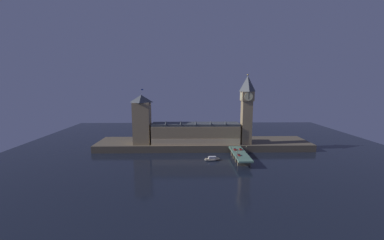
% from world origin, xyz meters
% --- Properties ---
extents(ground_plane, '(400.00, 400.00, 0.00)m').
position_xyz_m(ground_plane, '(0.00, 0.00, 0.00)').
color(ground_plane, black).
extents(embankment, '(220.00, 42.00, 6.87)m').
position_xyz_m(embankment, '(0.00, 39.00, 3.44)').
color(embankment, brown).
rests_on(embankment, ground_plane).
extents(parliament_hall, '(87.37, 19.95, 24.52)m').
position_xyz_m(parliament_hall, '(-8.56, 30.30, 17.07)').
color(parliament_hall, '#9E845B').
rests_on(parliament_hall, embankment).
extents(clock_tower, '(12.03, 12.14, 69.20)m').
position_xyz_m(clock_tower, '(41.84, 26.39, 43.47)').
color(clock_tower, '#9E845B').
rests_on(clock_tower, embankment).
extents(victoria_tower, '(16.58, 16.58, 55.04)m').
position_xyz_m(victoria_tower, '(-62.19, 29.63, 31.52)').
color(victoria_tower, '#9E845B').
rests_on(victoria_tower, embankment).
extents(bridge, '(11.69, 46.00, 6.61)m').
position_xyz_m(bridge, '(29.21, -5.00, 4.36)').
color(bridge, slate).
rests_on(bridge, ground_plane).
extents(car_northbound_lead, '(2.08, 4.78, 1.50)m').
position_xyz_m(car_northbound_lead, '(26.64, 4.03, 7.31)').
color(car_northbound_lead, red).
rests_on(car_northbound_lead, bridge).
extents(car_northbound_trail, '(1.90, 4.29, 1.34)m').
position_xyz_m(car_northbound_trail, '(26.64, -12.52, 7.23)').
color(car_northbound_trail, red).
rests_on(car_northbound_trail, bridge).
extents(car_southbound_trail, '(2.07, 3.99, 1.55)m').
position_xyz_m(car_southbound_trail, '(31.78, 4.37, 7.34)').
color(car_southbound_trail, red).
rests_on(car_southbound_trail, bridge).
extents(pedestrian_near_rail, '(0.38, 0.38, 1.76)m').
position_xyz_m(pedestrian_near_rail, '(24.06, -16.20, 7.54)').
color(pedestrian_near_rail, black).
rests_on(pedestrian_near_rail, bridge).
extents(pedestrian_mid_walk, '(0.38, 0.38, 1.61)m').
position_xyz_m(pedestrian_mid_walk, '(34.36, -5.64, 7.46)').
color(pedestrian_mid_walk, black).
rests_on(pedestrian_mid_walk, bridge).
extents(pedestrian_far_rail, '(0.38, 0.38, 1.66)m').
position_xyz_m(pedestrian_far_rail, '(24.06, 8.62, 7.48)').
color(pedestrian_far_rail, black).
rests_on(pedestrian_far_rail, bridge).
extents(street_lamp_near, '(1.34, 0.60, 6.43)m').
position_xyz_m(street_lamp_near, '(23.66, -19.72, 10.63)').
color(street_lamp_near, '#2D3333').
rests_on(street_lamp_near, bridge).
extents(street_lamp_mid, '(1.34, 0.60, 6.15)m').
position_xyz_m(street_lamp_mid, '(34.76, -5.00, 10.46)').
color(street_lamp_mid, '#2D3333').
rests_on(street_lamp_mid, bridge).
extents(boat_upstream, '(14.70, 6.16, 3.68)m').
position_xyz_m(boat_upstream, '(4.83, -5.47, 1.35)').
color(boat_upstream, '#B2A893').
rests_on(boat_upstream, ground_plane).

